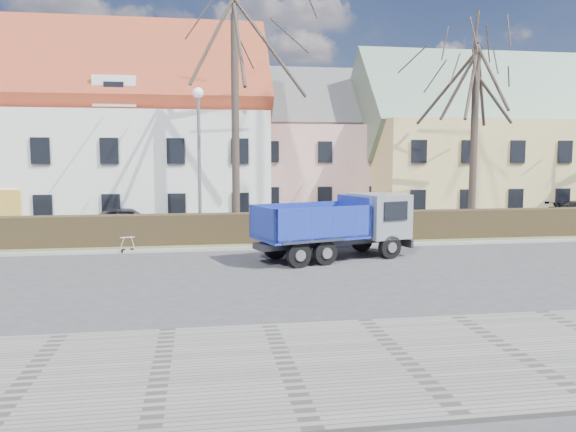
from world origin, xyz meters
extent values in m
plane|color=#38383A|center=(0.00, 0.00, 0.00)|extent=(120.00, 120.00, 0.00)
cube|color=slate|center=(0.00, -8.50, 0.04)|extent=(80.00, 5.00, 0.08)
cube|color=gray|center=(0.00, 4.60, 0.06)|extent=(80.00, 0.30, 0.12)
cube|color=#505E34|center=(0.00, 6.20, 0.05)|extent=(80.00, 3.00, 0.10)
cube|color=#2D2316|center=(0.00, 6.00, 0.65)|extent=(60.00, 0.90, 1.30)
imported|color=#29282F|center=(-7.29, 10.32, 0.68)|extent=(4.11, 1.98, 1.35)
camera|label=1|loc=(-3.71, -18.18, 3.82)|focal=35.00mm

